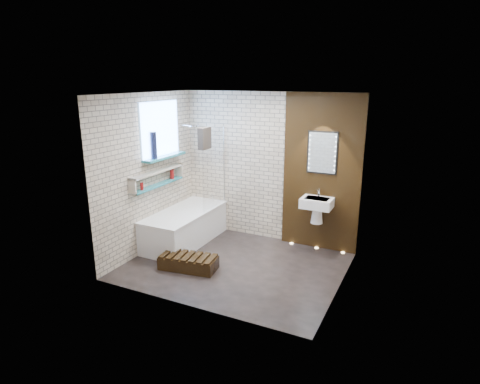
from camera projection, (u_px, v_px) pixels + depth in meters
The scene contains 15 objects.
ground at pixel (236, 265), 6.31m from camera, with size 3.20×3.20×0.00m, color black.
room_shell at pixel (236, 185), 5.95m from camera, with size 3.24×3.20×2.60m.
walnut_panel at pixel (322, 173), 6.65m from camera, with size 1.30×0.06×2.60m, color black.
clerestory_window at pixel (161, 135), 6.75m from camera, with size 0.18×1.00×0.94m.
display_niche at pixel (158, 178), 6.76m from camera, with size 0.14×1.30×0.26m.
bathtub at pixel (185, 226), 7.13m from camera, with size 0.79×1.74×0.70m.
bath_screen at pixel (214, 169), 7.10m from camera, with size 0.01×0.78×1.40m, color white.
towel at pixel (205, 138), 6.69m from camera, with size 0.11×0.27×0.36m, color #292420.
shower_head at pixel (194, 126), 7.13m from camera, with size 0.18×0.18×0.02m, color silver.
washbasin at pixel (317, 206), 6.62m from camera, with size 0.50×0.36×0.58m.
led_mirror at pixel (322, 153), 6.53m from camera, with size 0.50×0.02×0.70m.
walnut_step at pixel (188, 263), 6.18m from camera, with size 0.86×0.38×0.19m, color black.
niche_bottles at pixel (164, 177), 6.91m from camera, with size 0.07×0.88×0.17m.
sill_vases at pixel (154, 145), 6.51m from camera, with size 0.10×0.10×0.44m.
floor_uplights at pixel (316, 248), 6.95m from camera, with size 0.96×0.06×0.01m.
Camera 1 is at (2.58, -5.15, 2.82)m, focal length 30.34 mm.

